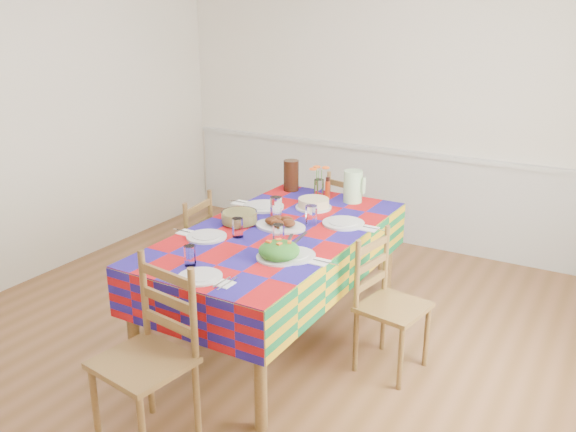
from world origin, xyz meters
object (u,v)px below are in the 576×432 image
at_px(meat_platter, 280,223).
at_px(chair_left, 185,253).
at_px(chair_near, 150,358).
at_px(dining_table, 277,243).
at_px(chair_right, 388,305).
at_px(chair_far, 353,223).
at_px(green_pitcher, 353,186).
at_px(tea_pitcher, 291,175).

xyz_separation_m(meat_platter, chair_left, (-0.79, -0.06, -0.36)).
bearing_deg(chair_near, chair_left, 130.50).
bearing_deg(dining_table, meat_platter, 97.85).
bearing_deg(chair_right, chair_near, 156.87).
bearing_deg(chair_far, chair_near, 104.31).
bearing_deg(chair_left, dining_table, 81.83).
bearing_deg(chair_near, green_pitcher, 93.42).
xyz_separation_m(green_pitcher, chair_near, (-0.17, -2.10, -0.41)).
relative_size(dining_table, tea_pitcher, 8.08).
relative_size(meat_platter, chair_far, 0.40).
bearing_deg(dining_table, chair_near, -89.71).
relative_size(green_pitcher, chair_near, 0.25).
relative_size(dining_table, chair_right, 2.27).
relative_size(meat_platter, tea_pitcher, 1.45).
height_order(meat_platter, tea_pitcher, tea_pitcher).
height_order(chair_near, chair_right, chair_near).
distance_m(tea_pitcher, chair_far, 0.72).
height_order(dining_table, chair_right, chair_right).
distance_m(meat_platter, chair_right, 0.90).
bearing_deg(green_pitcher, chair_left, -139.62).
xyz_separation_m(dining_table, green_pitcher, (0.17, 0.84, 0.21)).
distance_m(dining_table, meat_platter, 0.13).
bearing_deg(dining_table, tea_pitcher, 114.01).
xyz_separation_m(green_pitcher, chair_right, (0.63, -0.83, -0.47)).
height_order(green_pitcher, chair_near, green_pitcher).
relative_size(green_pitcher, chair_left, 0.27).
relative_size(dining_table, chair_near, 2.02).
distance_m(tea_pitcher, chair_near, 2.21).
distance_m(chair_near, chair_far, 2.53).
height_order(tea_pitcher, chair_left, tea_pitcher).
bearing_deg(chair_left, chair_right, 82.26).
distance_m(tea_pitcher, chair_left, 1.06).
bearing_deg(chair_near, dining_table, 98.24).
height_order(green_pitcher, tea_pitcher, tea_pitcher).
bearing_deg(tea_pitcher, chair_near, -79.54).
distance_m(chair_far, chair_left, 1.49).
bearing_deg(chair_far, chair_right, 136.78).
xyz_separation_m(chair_left, chair_right, (1.61, 0.00, -0.01)).
height_order(meat_platter, chair_near, chair_near).
xyz_separation_m(meat_platter, chair_near, (0.02, -1.33, -0.32)).
bearing_deg(dining_table, chair_right, 0.46).
xyz_separation_m(green_pitcher, chair_far, (-0.18, 0.43, -0.47)).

